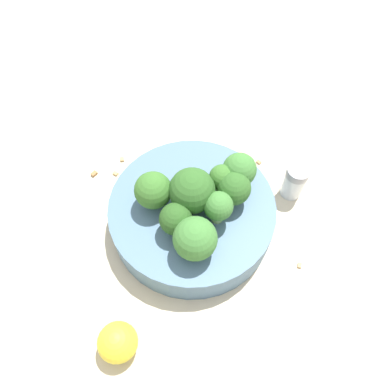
% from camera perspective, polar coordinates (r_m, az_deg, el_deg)
% --- Properties ---
extents(ground_plane, '(3.00, 3.00, 0.00)m').
position_cam_1_polar(ground_plane, '(0.52, 0.00, -4.62)').
color(ground_plane, beige).
extents(bowl, '(0.22, 0.22, 0.05)m').
position_cam_1_polar(bowl, '(0.50, 0.00, -3.37)').
color(bowl, slate).
rests_on(bowl, ground_plane).
extents(broccoli_floret_0, '(0.04, 0.04, 0.05)m').
position_cam_1_polar(broccoli_floret_0, '(0.45, 4.04, -2.27)').
color(broccoli_floret_0, '#84AD66').
rests_on(broccoli_floret_0, bowl).
extents(broccoli_floret_1, '(0.06, 0.06, 0.06)m').
position_cam_1_polar(broccoli_floret_1, '(0.45, -0.04, 0.14)').
color(broccoli_floret_1, '#7A9E5B').
rests_on(broccoli_floret_1, bowl).
extents(broccoli_floret_2, '(0.05, 0.05, 0.05)m').
position_cam_1_polar(broccoli_floret_2, '(0.46, -5.93, 0.20)').
color(broccoli_floret_2, '#7A9E5B').
rests_on(broccoli_floret_2, bowl).
extents(broccoli_floret_3, '(0.04, 0.04, 0.05)m').
position_cam_1_polar(broccoli_floret_3, '(0.44, -2.50, -4.23)').
color(broccoli_floret_3, '#8EB770').
rests_on(broccoli_floret_3, bowl).
extents(broccoli_floret_4, '(0.05, 0.05, 0.06)m').
position_cam_1_polar(broccoli_floret_4, '(0.43, 0.48, -7.15)').
color(broccoli_floret_4, '#7A9E5B').
rests_on(broccoli_floret_4, bowl).
extents(broccoli_floret_5, '(0.03, 0.03, 0.05)m').
position_cam_1_polar(broccoli_floret_5, '(0.47, 4.57, 1.98)').
color(broccoli_floret_5, '#7A9E5B').
rests_on(broccoli_floret_5, bowl).
extents(broccoli_floret_6, '(0.04, 0.04, 0.05)m').
position_cam_1_polar(broccoli_floret_6, '(0.48, 7.22, 3.28)').
color(broccoli_floret_6, '#8EB770').
rests_on(broccoli_floret_6, bowl).
extents(broccoli_floret_7, '(0.04, 0.04, 0.05)m').
position_cam_1_polar(broccoli_floret_7, '(0.46, 6.47, 0.04)').
color(broccoli_floret_7, '#7A9E5B').
rests_on(broccoli_floret_7, bowl).
extents(pepper_shaker, '(0.03, 0.03, 0.06)m').
position_cam_1_polar(pepper_shaker, '(0.54, 15.33, 1.58)').
color(pepper_shaker, silver).
rests_on(pepper_shaker, ground_plane).
extents(lemon_wedge, '(0.05, 0.05, 0.05)m').
position_cam_1_polar(lemon_wedge, '(0.45, -11.25, -21.54)').
color(lemon_wedge, yellow).
rests_on(lemon_wedge, ground_plane).
extents(almond_crumb_0, '(0.01, 0.01, 0.01)m').
position_cam_1_polar(almond_crumb_0, '(0.51, 16.12, -10.63)').
color(almond_crumb_0, tan).
rests_on(almond_crumb_0, ground_plane).
extents(almond_crumb_1, '(0.01, 0.01, 0.01)m').
position_cam_1_polar(almond_crumb_1, '(0.59, 10.17, 4.59)').
color(almond_crumb_1, '#AD7F4C').
rests_on(almond_crumb_1, ground_plane).
extents(almond_crumb_2, '(0.01, 0.01, 0.01)m').
position_cam_1_polar(almond_crumb_2, '(0.57, -11.60, 2.86)').
color(almond_crumb_2, tan).
rests_on(almond_crumb_2, ground_plane).
extents(almond_crumb_3, '(0.01, 0.01, 0.01)m').
position_cam_1_polar(almond_crumb_3, '(0.58, -14.73, 2.82)').
color(almond_crumb_3, olive).
rests_on(almond_crumb_3, ground_plane).
extents(almond_crumb_4, '(0.01, 0.01, 0.01)m').
position_cam_1_polar(almond_crumb_4, '(0.59, -10.63, 5.04)').
color(almond_crumb_4, tan).
rests_on(almond_crumb_4, ground_plane).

